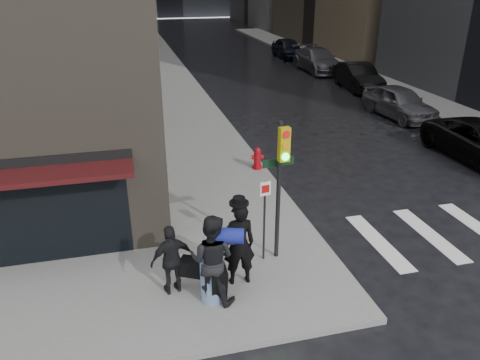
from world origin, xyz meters
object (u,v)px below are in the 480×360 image
(parked_car_2, at_px, (358,77))
(parked_car_3, at_px, (318,60))
(traffic_light, at_px, (279,174))
(parked_car_1, at_px, (399,102))
(parked_car_4, at_px, (288,48))
(man_greycoat, at_px, (172,260))
(man_jeans, at_px, (212,259))
(man_overcoat, at_px, (234,250))
(fire_hydrant, at_px, (257,159))

(parked_car_2, xyz_separation_m, parked_car_3, (-0.10, 6.20, 0.03))
(traffic_light, bearing_deg, parked_car_1, 40.06)
(parked_car_4, bearing_deg, man_greycoat, -112.97)
(man_jeans, bearing_deg, parked_car_2, -96.90)
(man_overcoat, xyz_separation_m, parked_car_3, (12.23, 24.16, -0.26))
(man_overcoat, distance_m, traffic_light, 2.04)
(fire_hydrant, bearing_deg, man_greycoat, -120.65)
(parked_car_1, relative_size, parked_car_2, 0.95)
(traffic_light, bearing_deg, parked_car_4, 62.68)
(man_overcoat, height_order, traffic_light, traffic_light)
(parked_car_3, height_order, parked_car_4, parked_car_3)
(man_greycoat, distance_m, parked_car_1, 17.29)
(man_overcoat, xyz_separation_m, parked_car_2, (12.33, 17.96, -0.29))
(traffic_light, bearing_deg, man_jeans, -154.47)
(fire_hydrant, relative_size, parked_car_1, 0.17)
(parked_car_1, height_order, parked_car_2, parked_car_2)
(man_jeans, height_order, parked_car_4, man_jeans)
(man_jeans, relative_size, fire_hydrant, 2.58)
(man_greycoat, bearing_deg, man_overcoat, 163.03)
(parked_car_3, bearing_deg, parked_car_4, 90.71)
(man_overcoat, bearing_deg, parked_car_2, -124.14)
(man_overcoat, height_order, parked_car_3, man_overcoat)
(parked_car_3, bearing_deg, fire_hydrant, -119.26)
(parked_car_1, relative_size, parked_car_4, 0.96)
(traffic_light, bearing_deg, man_greycoat, -172.12)
(man_jeans, relative_size, parked_car_1, 0.45)
(parked_car_1, distance_m, parked_car_2, 6.27)
(man_greycoat, relative_size, parked_car_4, 0.35)
(parked_car_1, relative_size, parked_car_3, 0.81)
(parked_car_1, bearing_deg, fire_hydrant, -154.94)
(fire_hydrant, bearing_deg, parked_car_2, 49.01)
(man_jeans, distance_m, parked_car_3, 27.68)
(man_greycoat, height_order, parked_car_1, man_greycoat)
(traffic_light, bearing_deg, man_overcoat, -154.26)
(fire_hydrant, height_order, parked_car_1, parked_car_1)
(traffic_light, xyz_separation_m, parked_car_1, (10.11, 10.92, -1.66))
(parked_car_1, height_order, parked_car_4, parked_car_4)
(man_greycoat, xyz_separation_m, traffic_light, (2.67, 0.72, 1.46))
(man_jeans, distance_m, parked_car_1, 17.06)
(man_jeans, xyz_separation_m, fire_hydrant, (3.06, 6.98, -0.68))
(man_greycoat, xyz_separation_m, parked_car_2, (13.71, 17.84, -0.18))
(parked_car_2, bearing_deg, man_overcoat, -119.83)
(man_jeans, bearing_deg, man_overcoat, -119.51)
(traffic_light, bearing_deg, fire_hydrant, 71.31)
(fire_hydrant, height_order, parked_car_2, parked_car_2)
(man_greycoat, bearing_deg, man_jeans, 136.18)
(parked_car_2, bearing_deg, fire_hydrant, -126.35)
(traffic_light, height_order, parked_car_1, traffic_light)
(man_overcoat, bearing_deg, man_jeans, 32.54)
(man_jeans, relative_size, man_greycoat, 1.24)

